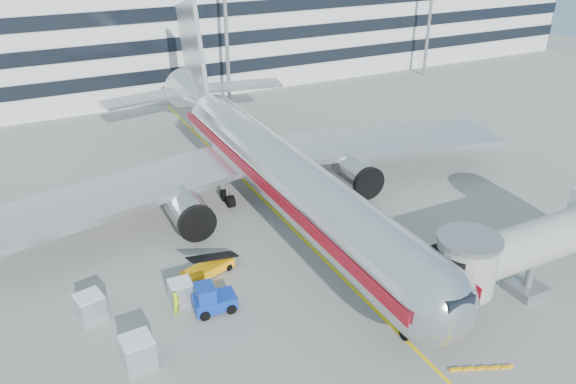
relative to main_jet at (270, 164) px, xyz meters
name	(u,v)px	position (x,y,z in m)	size (l,w,h in m)	color
ground	(338,273)	(0.00, -11.72, -4.23)	(180.00, 180.00, 0.00)	gray
lead_in_line	(279,215)	(0.00, -1.72, -4.23)	(0.25, 70.00, 0.01)	yellow
main_jet	(270,164)	(0.00, 0.00, 0.00)	(50.95, 48.70, 16.06)	silver
jet_bridge	(554,240)	(12.18, -19.72, -0.36)	(17.80, 4.50, 7.00)	silver
terminal	(139,32)	(0.00, 46.23, 3.57)	(150.00, 24.25, 15.60)	silver
belt_loader	(208,268)	(-8.61, -7.56, -3.67)	(4.24, 2.54, 1.98)	#FFA60A
baggage_tug	(212,299)	(-9.76, -11.65, -3.32)	(2.91, 1.99, 2.09)	#0E319E
cargo_container_left	(90,307)	(-17.08, -8.79, -3.34)	(1.98, 1.98, 1.77)	#B5B8BC
cargo_container_right	(181,292)	(-11.31, -9.81, -3.42)	(1.56, 1.56, 1.62)	#B5B8BC
cargo_container_front	(138,352)	(-15.31, -14.44, -3.28)	(1.89, 1.89, 1.90)	#B5B8BC
ramp_worker	(176,304)	(-11.99, -11.05, -3.33)	(0.66, 0.43, 1.80)	#B9DD17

